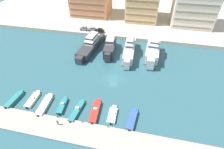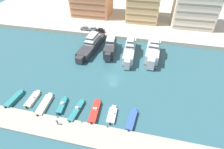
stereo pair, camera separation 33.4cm
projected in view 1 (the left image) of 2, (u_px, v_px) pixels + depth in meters
The scene contains 24 objects.
ground_plane at pixel (113, 79), 57.90m from camera, with size 400.00×400.00×0.00m, color #2D5B66.
quay_promenade at pixel (135, 12), 104.62m from camera, with size 180.00×70.00×1.65m, color #BCB29E.
pier_dock at pixel (94, 136), 41.30m from camera, with size 120.00×6.14×0.50m, color #9E998E.
yacht_charcoal_far_left at pixel (91, 45), 71.52m from camera, with size 6.73×22.83×7.57m.
yacht_charcoal_left at pixel (110, 47), 69.52m from camera, with size 5.09×15.48×7.43m.
yacht_silver_mid_left at pixel (129, 50), 67.47m from camera, with size 4.50×19.91×8.70m.
yacht_silver_center_left at pixel (152, 51), 66.11m from camera, with size 5.40×17.09×8.99m.
motorboat_teal_far_left at pixel (14, 99), 49.97m from camera, with size 2.16×7.30×1.04m.
motorboat_cream_left at pixel (33, 99), 50.10m from camera, with size 2.09×6.84×1.27m.
motorboat_cream_mid_left at pixel (45, 105), 48.44m from camera, with size 2.55×8.40×0.93m.
motorboat_teal_center_left at pixel (62, 106), 48.22m from camera, with size 2.12×6.41×1.33m.
motorboat_teal_center at pixel (77, 111), 46.86m from camera, with size 2.23×8.15×1.43m.
motorboat_red_center_right at pixel (95, 111), 46.63m from camera, with size 2.40×8.40×1.38m.
motorboat_white_mid_right at pixel (112, 115), 45.90m from camera, with size 2.21×6.16×1.29m.
motorboat_blue_right at pixel (132, 119), 44.65m from camera, with size 2.45×7.42×0.95m.
car_grey_far_left at pixel (84, 28), 82.49m from camera, with size 4.10×1.93×1.80m.
car_grey_left at pixel (92, 29), 81.83m from camera, with size 4.12×1.95×1.80m.
car_black_mid_left at pixel (100, 30), 80.85m from camera, with size 4.12×1.97×1.80m.
apartment_block_mid_left at pixel (195, 3), 82.02m from camera, with size 19.09×15.91×22.74m.
pedestrian_near_edge at pixel (57, 122), 42.78m from camera, with size 0.64×0.32×1.70m.
bollard_west at pixel (34, 112), 45.95m from camera, with size 0.20×0.20×0.61m.
bollard_west_mid at pixel (58, 117), 44.84m from camera, with size 0.20×0.20×0.61m.
bollard_east_mid at pixel (82, 121), 43.74m from camera, with size 0.20×0.20×0.61m.
bollard_east at pixel (108, 126), 42.63m from camera, with size 0.20×0.20×0.61m.
Camera 1 is at (9.07, -43.18, 37.52)m, focal length 28.00 mm.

